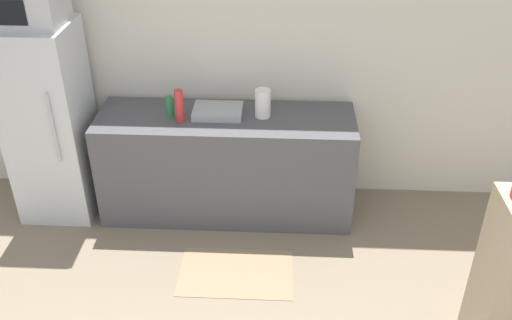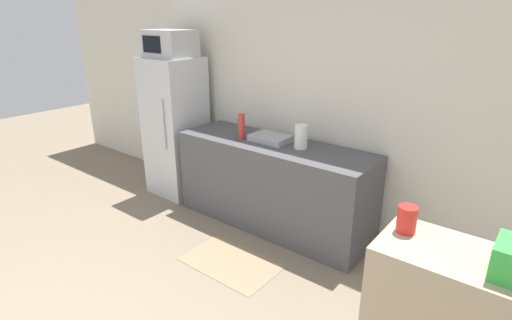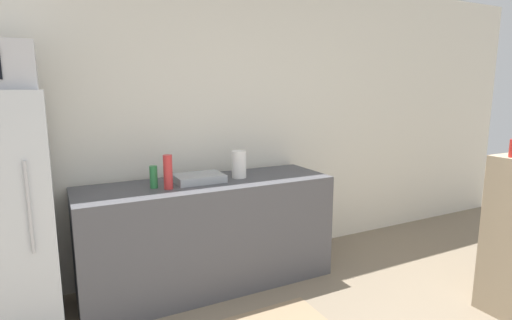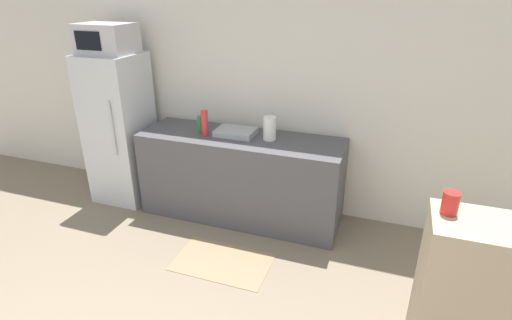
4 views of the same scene
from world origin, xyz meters
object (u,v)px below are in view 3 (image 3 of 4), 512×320
object	(u,v)px
bottle_tall	(168,172)
bottle_short	(154,177)
paper_towel_roll	(239,164)
refrigerator	(4,217)

from	to	relation	value
bottle_tall	bottle_short	world-z (taller)	bottle_tall
bottle_tall	paper_towel_roll	distance (m)	0.63
bottle_short	paper_towel_roll	bearing A→B (deg)	2.48
refrigerator	bottle_short	size ratio (longest dim) A/B	9.51
refrigerator	bottle_short	bearing A→B (deg)	1.64
refrigerator	paper_towel_roll	world-z (taller)	refrigerator
bottle_tall	bottle_short	distance (m)	0.12
bottle_tall	bottle_short	size ratio (longest dim) A/B	1.51
refrigerator	paper_towel_roll	size ratio (longest dim) A/B	7.14
refrigerator	bottle_tall	bearing A→B (deg)	-2.69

